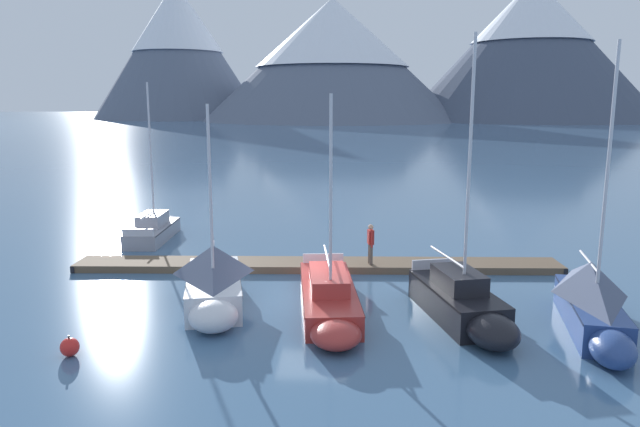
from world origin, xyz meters
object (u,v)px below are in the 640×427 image
at_px(sailboat_mid_dock_port, 329,298).
at_px(mooring_buoy_channel_marker, 70,347).
at_px(sailboat_nearest_berth, 155,228).
at_px(person_on_dock, 371,242).
at_px(sailboat_second_berth, 214,279).
at_px(sailboat_mid_dock_starboard, 463,303).
at_px(sailboat_far_berth, 593,301).

distance_m(sailboat_mid_dock_port, mooring_buoy_channel_marker, 8.07).
relative_size(sailboat_nearest_berth, mooring_buoy_channel_marker, 13.06).
bearing_deg(person_on_dock, sailboat_nearest_berth, 152.94).
height_order(sailboat_nearest_berth, sailboat_mid_dock_port, sailboat_nearest_berth).
bearing_deg(sailboat_nearest_berth, sailboat_second_berth, -62.00).
bearing_deg(sailboat_mid_dock_starboard, sailboat_nearest_berth, 140.33).
relative_size(sailboat_second_berth, sailboat_mid_dock_starboard, 0.77).
bearing_deg(sailboat_mid_dock_starboard, person_on_dock, 115.54).
distance_m(sailboat_second_berth, sailboat_far_berth, 12.35).
bearing_deg(sailboat_nearest_berth, person_on_dock, -27.06).
relative_size(sailboat_far_berth, person_on_dock, 5.16).
bearing_deg(sailboat_mid_dock_port, sailboat_mid_dock_starboard, -8.79).
bearing_deg(sailboat_nearest_berth, sailboat_mid_dock_starboard, -39.67).
height_order(sailboat_nearest_berth, person_on_dock, sailboat_nearest_berth).
relative_size(sailboat_far_berth, mooring_buoy_channel_marker, 14.36).
bearing_deg(sailboat_far_berth, sailboat_second_berth, 171.60).
xyz_separation_m(sailboat_second_berth, person_on_dock, (5.61, 4.43, 0.33)).
xyz_separation_m(sailboat_mid_dock_starboard, person_on_dock, (-2.76, 5.77, 0.61)).
xyz_separation_m(sailboat_mid_dock_starboard, sailboat_far_berth, (3.85, -0.47, 0.31)).
distance_m(sailboat_mid_dock_starboard, person_on_dock, 6.42).
bearing_deg(sailboat_mid_dock_starboard, sailboat_far_berth, -6.98).
height_order(sailboat_second_berth, sailboat_mid_dock_port, sailboat_mid_dock_port).
bearing_deg(person_on_dock, sailboat_mid_dock_starboard, -64.46).
distance_m(person_on_dock, mooring_buoy_channel_marker, 12.45).
distance_m(sailboat_mid_dock_starboard, sailboat_far_berth, 3.89).
relative_size(sailboat_mid_dock_port, sailboat_mid_dock_starboard, 0.82).
xyz_separation_m(sailboat_mid_dock_port, person_on_dock, (1.56, 5.10, 0.73)).
xyz_separation_m(person_on_dock, mooring_buoy_channel_marker, (-8.70, -8.85, -1.00)).
bearing_deg(sailboat_mid_dock_starboard, sailboat_mid_dock_port, 171.21).
relative_size(sailboat_second_berth, mooring_buoy_channel_marker, 11.43).
relative_size(sailboat_nearest_berth, sailboat_mid_dock_port, 1.07).
distance_m(sailboat_far_berth, mooring_buoy_channel_marker, 15.55).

